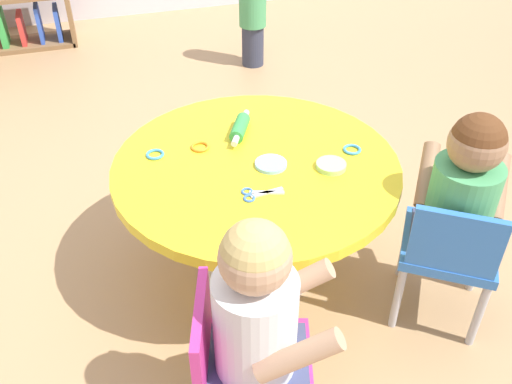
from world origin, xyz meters
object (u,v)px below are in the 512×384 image
(child_chair_right, at_px, (449,251))
(craft_scissors, at_px, (256,194))
(toddler_standing, at_px, (253,9))
(rolling_pin, at_px, (241,128))
(child_chair_left, at_px, (242,365))
(seated_child_left, at_px, (257,308))
(seated_child_right, at_px, (464,188))
(craft_table, at_px, (256,188))

(child_chair_right, bearing_deg, craft_scissors, 157.97)
(toddler_standing, bearing_deg, rolling_pin, -108.37)
(child_chair_left, xyz_separation_m, craft_scissors, (0.18, 0.46, 0.19))
(child_chair_left, xyz_separation_m, child_chair_right, (0.77, 0.22, 0.00))
(toddler_standing, height_order, rolling_pin, toddler_standing)
(seated_child_left, xyz_separation_m, seated_child_right, (0.75, 0.27, 0.00))
(seated_child_left, bearing_deg, rolling_pin, 76.79)
(child_chair_left, xyz_separation_m, rolling_pin, (0.24, 0.83, 0.21))
(toddler_standing, bearing_deg, seated_child_left, -106.62)
(craft_table, xyz_separation_m, craft_scissors, (-0.05, -0.17, 0.11))
(seated_child_left, xyz_separation_m, rolling_pin, (0.20, 0.84, -0.01))
(child_chair_right, height_order, toddler_standing, toddler_standing)
(child_chair_right, xyz_separation_m, seated_child_right, (0.02, 0.03, 0.23))
(craft_scissors, bearing_deg, child_chair_right, -22.03)
(toddler_standing, xyz_separation_m, craft_scissors, (-0.58, -1.97, 0.14))
(child_chair_left, relative_size, rolling_pin, 2.50)
(child_chair_left, bearing_deg, craft_table, 69.70)
(rolling_pin, bearing_deg, toddler_standing, 71.63)
(rolling_pin, bearing_deg, craft_scissors, -98.22)
(child_chair_right, xyz_separation_m, toddler_standing, (-0.00, 2.20, 0.05))
(craft_table, bearing_deg, craft_scissors, -106.65)
(rolling_pin, height_order, craft_scissors, rolling_pin)
(craft_table, relative_size, craft_scissors, 7.11)
(seated_child_right, distance_m, rolling_pin, 0.80)
(seated_child_left, height_order, rolling_pin, seated_child_left)
(child_chair_left, relative_size, toddler_standing, 0.80)
(rolling_pin, distance_m, craft_scissors, 0.37)
(craft_table, height_order, toddler_standing, toddler_standing)
(child_chair_left, bearing_deg, child_chair_right, 16.25)
(craft_table, distance_m, toddler_standing, 1.87)
(seated_child_left, height_order, seated_child_right, same)
(child_chair_right, distance_m, craft_scissors, 0.66)
(child_chair_left, bearing_deg, toddler_standing, 72.48)
(child_chair_left, xyz_separation_m, seated_child_right, (0.79, 0.26, 0.23))
(craft_table, xyz_separation_m, seated_child_left, (-0.19, -0.64, 0.14))
(child_chair_right, bearing_deg, craft_table, 142.81)
(seated_child_right, height_order, craft_scissors, seated_child_right)
(craft_table, relative_size, seated_child_left, 1.92)
(child_chair_right, height_order, craft_scissors, child_chair_right)
(seated_child_right, bearing_deg, craft_table, 146.22)
(seated_child_right, relative_size, craft_scissors, 3.70)
(toddler_standing, relative_size, rolling_pin, 3.13)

